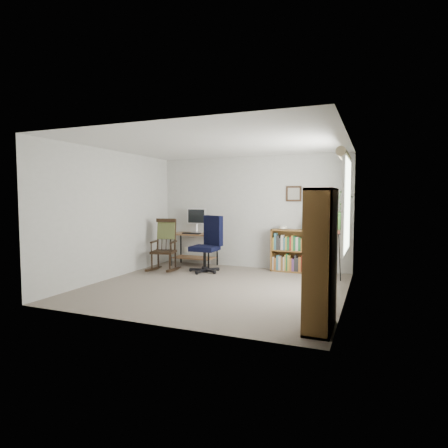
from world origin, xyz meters
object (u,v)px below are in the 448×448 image
at_px(desk, 194,249).
at_px(office_chair, 205,244).
at_px(rocking_chair, 164,245).
at_px(tall_bookshelf, 321,260).
at_px(low_bookshelf, 291,251).

xyz_separation_m(desk, office_chair, (0.53, -0.58, 0.22)).
bearing_deg(desk, rocking_chair, -111.35).
bearing_deg(tall_bookshelf, office_chair, 136.25).
relative_size(rocking_chair, low_bookshelf, 1.26).
height_order(desk, low_bookshelf, low_bookshelf).
xyz_separation_m(office_chair, low_bookshelf, (1.63, 0.70, -0.15)).
bearing_deg(low_bookshelf, office_chair, -156.79).
height_order(desk, office_chair, office_chair).
height_order(desk, rocking_chair, rocking_chair).
height_order(office_chair, rocking_chair, office_chair).
bearing_deg(low_bookshelf, desk, -176.83).
xyz_separation_m(office_chair, rocking_chair, (-0.84, -0.21, -0.04)).
xyz_separation_m(rocking_chair, tall_bookshelf, (3.48, -2.32, 0.26)).
height_order(desk, tall_bookshelf, tall_bookshelf).
height_order(low_bookshelf, tall_bookshelf, tall_bookshelf).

